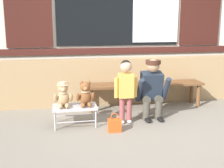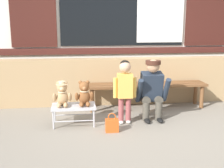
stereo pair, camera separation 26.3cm
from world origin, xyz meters
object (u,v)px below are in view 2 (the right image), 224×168
wooden_bench_long (147,87)px  handbag_on_ground (112,125)px  child_standing (125,85)px  teddy_bear_plain (84,94)px  teddy_bear_with_hat (62,94)px  adult_crouching (152,89)px  small_display_bench (74,107)px

wooden_bench_long → handbag_on_ground: (-0.75, -1.07, -0.28)m
child_standing → handbag_on_ground: (-0.23, -0.33, -0.50)m
handbag_on_ground → teddy_bear_plain: bearing=136.0°
teddy_bear_with_hat → handbag_on_ground: 0.86m
teddy_bear_with_hat → teddy_bear_plain: (0.32, -0.00, -0.01)m
handbag_on_ground → child_standing: bearing=54.5°
teddy_bear_with_hat → child_standing: bearing=-1.7°
adult_crouching → small_display_bench: bearing=-174.8°
small_display_bench → handbag_on_ground: (0.53, -0.35, -0.17)m
teddy_bear_with_hat → handbag_on_ground: (0.69, -0.35, -0.38)m
small_display_bench → teddy_bear_with_hat: bearing=179.2°
wooden_bench_long → child_standing: child_standing is taller
small_display_bench → adult_crouching: (1.21, 0.11, 0.21)m
teddy_bear_with_hat → handbag_on_ground: teddy_bear_with_hat is taller
teddy_bear_plain → adult_crouching: size_ratio=0.38×
teddy_bear_plain → teddy_bear_with_hat: bearing=179.9°
wooden_bench_long → small_display_bench: size_ratio=3.28×
small_display_bench → child_standing: 0.83m
teddy_bear_with_hat → adult_crouching: 1.38m
teddy_bear_plain → handbag_on_ground: size_ratio=1.34×
teddy_bear_with_hat → child_standing: child_standing is taller
small_display_bench → adult_crouching: bearing=5.2°
teddy_bear_plain → adult_crouching: bearing=5.9°
child_standing → handbag_on_ground: bearing=-125.5°
child_standing → adult_crouching: size_ratio=1.01×
teddy_bear_plain → adult_crouching: 1.06m
wooden_bench_long → teddy_bear_plain: teddy_bear_plain is taller
adult_crouching → handbag_on_ground: size_ratio=3.49×
wooden_bench_long → teddy_bear_plain: 1.33m
small_display_bench → child_standing: bearing=-1.9°
small_display_bench → adult_crouching: 1.24m
wooden_bench_long → adult_crouching: (-0.06, -0.60, 0.11)m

